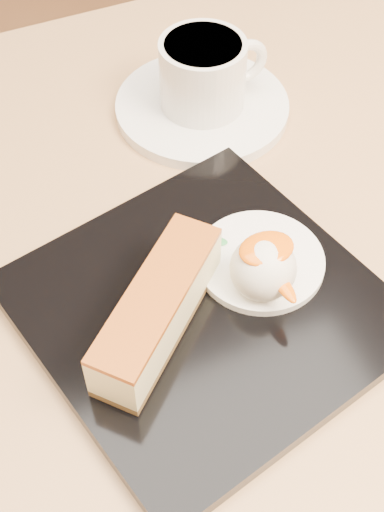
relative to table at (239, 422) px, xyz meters
name	(u,v)px	position (x,y,z in m)	size (l,w,h in m)	color
table	(239,422)	(0.00, 0.00, 0.00)	(0.80, 0.80, 0.72)	black
dessert_plate	(204,308)	(-0.03, 0.02, 0.16)	(0.22, 0.22, 0.01)	black
cheesecake	(158,309)	(-0.06, 0.01, 0.19)	(0.12, 0.11, 0.04)	brown
cream_smear	(260,261)	(0.02, 0.03, 0.17)	(0.09, 0.09, 0.01)	white
ice_cream_scoop	(263,268)	(0.01, 0.01, 0.19)	(0.04, 0.04, 0.04)	white
mango_sauce	(266,249)	(0.02, 0.01, 0.21)	(0.04, 0.03, 0.01)	#FF6808
mint_sprig	(208,246)	(-0.01, 0.06, 0.17)	(0.03, 0.02, 0.00)	green
saucer	(202,107)	(0.06, 0.21, 0.16)	(0.15, 0.15, 0.01)	white
coffee_cup	(205,72)	(0.06, 0.21, 0.20)	(0.10, 0.07, 0.06)	white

